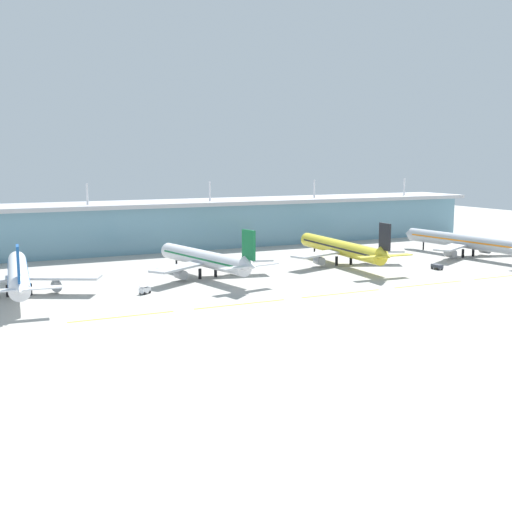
{
  "coord_description": "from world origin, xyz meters",
  "views": [
    {
      "loc": [
        -110.97,
        -172.17,
        40.76
      ],
      "look_at": [
        -13.04,
        30.95,
        7.0
      ],
      "focal_mm": 45.4,
      "sensor_mm": 36.0,
      "label": 1
    }
  ],
  "objects_px": {
    "airliner_nearest": "(18,274)",
    "airliner_farthest": "(466,241)",
    "pushback_tug": "(437,266)",
    "airliner_near_middle": "(205,259)",
    "airliner_far_middle": "(342,248)",
    "baggage_cart": "(145,290)"
  },
  "relations": [
    {
      "from": "airliner_far_middle",
      "to": "pushback_tug",
      "type": "bearing_deg",
      "value": -43.12
    },
    {
      "from": "airliner_near_middle",
      "to": "pushback_tug",
      "type": "xyz_separation_m",
      "value": [
        84.31,
        -21.83,
        -5.34
      ]
    },
    {
      "from": "airliner_nearest",
      "to": "baggage_cart",
      "type": "height_order",
      "value": "airliner_nearest"
    },
    {
      "from": "airliner_farthest",
      "to": "pushback_tug",
      "type": "relative_size",
      "value": 15.73
    },
    {
      "from": "airliner_nearest",
      "to": "pushback_tug",
      "type": "distance_m",
      "value": 147.39
    },
    {
      "from": "baggage_cart",
      "to": "airliner_nearest",
      "type": "bearing_deg",
      "value": 157.0
    },
    {
      "from": "airliner_far_middle",
      "to": "pushback_tug",
      "type": "height_order",
      "value": "airliner_far_middle"
    },
    {
      "from": "airliner_nearest",
      "to": "airliner_near_middle",
      "type": "relative_size",
      "value": 1.14
    },
    {
      "from": "airliner_near_middle",
      "to": "airliner_farthest",
      "type": "bearing_deg",
      "value": -1.1
    },
    {
      "from": "airliner_nearest",
      "to": "airliner_farthest",
      "type": "xyz_separation_m",
      "value": [
        178.55,
        1.03,
        0.0
      ]
    },
    {
      "from": "airliner_nearest",
      "to": "airliner_near_middle",
      "type": "bearing_deg",
      "value": 3.02
    },
    {
      "from": "airliner_far_middle",
      "to": "pushback_tug",
      "type": "distance_m",
      "value": 36.33
    },
    {
      "from": "airliner_nearest",
      "to": "airliner_far_middle",
      "type": "relative_size",
      "value": 1.02
    },
    {
      "from": "airliner_nearest",
      "to": "pushback_tug",
      "type": "xyz_separation_m",
      "value": [
        146.11,
        -18.57,
        -5.35
      ]
    },
    {
      "from": "airliner_near_middle",
      "to": "airliner_farthest",
      "type": "height_order",
      "value": "same"
    },
    {
      "from": "airliner_nearest",
      "to": "airliner_farthest",
      "type": "bearing_deg",
      "value": 0.33
    },
    {
      "from": "airliner_far_middle",
      "to": "airliner_near_middle",
      "type": "bearing_deg",
      "value": -177.31
    },
    {
      "from": "airliner_far_middle",
      "to": "baggage_cart",
      "type": "relative_size",
      "value": 16.91
    },
    {
      "from": "airliner_near_middle",
      "to": "baggage_cart",
      "type": "distance_m",
      "value": 32.85
    },
    {
      "from": "airliner_nearest",
      "to": "airliner_near_middle",
      "type": "distance_m",
      "value": 61.89
    },
    {
      "from": "airliner_nearest",
      "to": "airliner_farthest",
      "type": "height_order",
      "value": "same"
    },
    {
      "from": "airliner_near_middle",
      "to": "airliner_far_middle",
      "type": "xyz_separation_m",
      "value": [
        58.09,
        2.73,
        0.01
      ]
    }
  ]
}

